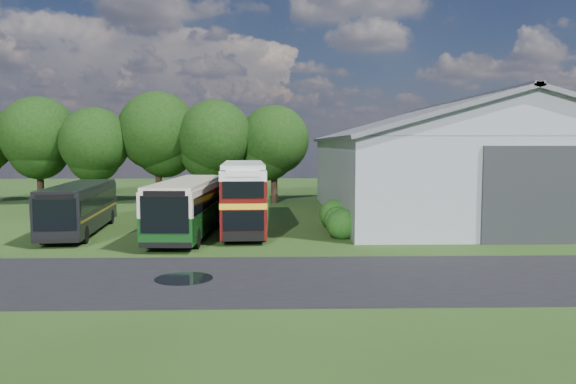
{
  "coord_description": "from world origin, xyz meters",
  "views": [
    {
      "loc": [
        1.86,
        -23.88,
        5.06
      ],
      "look_at": [
        2.73,
        8.0,
        2.35
      ],
      "focal_mm": 35.0,
      "sensor_mm": 36.0,
      "label": 1
    }
  ],
  "objects_px": {
    "bus_green_single": "(189,206)",
    "bus_dark_single": "(80,207)",
    "storage_shed": "(456,157)",
    "bus_maroon_double": "(244,198)"
  },
  "relations": [
    {
      "from": "bus_green_single",
      "to": "bus_dark_single",
      "type": "distance_m",
      "value": 6.41
    },
    {
      "from": "storage_shed",
      "to": "bus_dark_single",
      "type": "xyz_separation_m",
      "value": [
        -24.15,
        -7.75,
        -2.68
      ]
    },
    {
      "from": "bus_maroon_double",
      "to": "bus_dark_single",
      "type": "xyz_separation_m",
      "value": [
        -9.33,
        -0.06,
        -0.52
      ]
    },
    {
      "from": "storage_shed",
      "to": "bus_maroon_double",
      "type": "distance_m",
      "value": 16.83
    },
    {
      "from": "bus_green_single",
      "to": "bus_dark_single",
      "type": "bearing_deg",
      "value": 173.69
    },
    {
      "from": "bus_maroon_double",
      "to": "bus_dark_single",
      "type": "relative_size",
      "value": 0.92
    },
    {
      "from": "bus_green_single",
      "to": "storage_shed",
      "type": "bearing_deg",
      "value": 28.92
    },
    {
      "from": "bus_maroon_double",
      "to": "bus_dark_single",
      "type": "height_order",
      "value": "bus_maroon_double"
    },
    {
      "from": "storage_shed",
      "to": "bus_maroon_double",
      "type": "xyz_separation_m",
      "value": [
        -14.82,
        -7.69,
        -2.16
      ]
    },
    {
      "from": "storage_shed",
      "to": "bus_green_single",
      "type": "bearing_deg",
      "value": -153.83
    }
  ]
}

